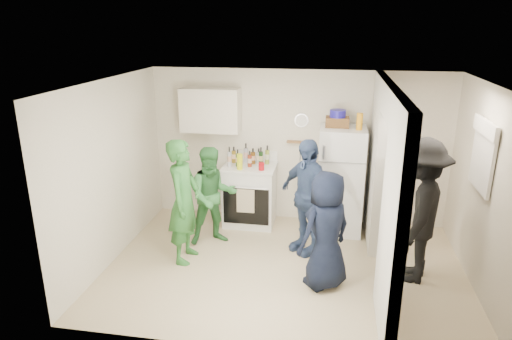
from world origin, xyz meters
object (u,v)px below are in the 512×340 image
Objects in this scene: blue_bowl at (338,113)px; person_navy at (326,231)px; stove at (250,195)px; person_nook at (418,211)px; yellow_cup_stack_top at (360,121)px; person_green_center at (213,196)px; fridge at (341,180)px; person_denim at (307,197)px; wicker_basket at (337,122)px; person_green_left at (184,201)px.

person_navy is at bearing -92.58° from blue_bowl.
stove is 2.77m from person_nook.
yellow_cup_stack_top is 2.42m from person_green_center.
person_denim is (-0.48, -0.79, 0.00)m from fridge.
fridge is 7.01× the size of blue_bowl.
blue_bowl is 1.39m from person_denim.
person_denim is at bearing -113.97° from person_navy.
person_navy is at bearing -53.43° from stove.
wicker_basket is 0.36m from yellow_cup_stack_top.
person_denim is 0.90× the size of person_nook.
person_green_center is at bearing -157.92° from fridge.
person_green_left is 3.06m from person_nook.
yellow_cup_stack_top is 0.16× the size of person_navy.
person_green_left reaches higher than fridge.
blue_bowl reaches higher than wicker_basket.
yellow_cup_stack_top is at bearing 87.39° from person_denim.
person_nook is at bearing -53.72° from fridge.
yellow_cup_stack_top is (0.32, -0.15, 0.05)m from wicker_basket.
stove is 0.59× the size of fridge.
wicker_basket is 1.46× the size of blue_bowl.
yellow_cup_stack_top is at bearing -60.03° from person_green_left.
person_denim is at bearing -114.19° from wicker_basket.
blue_bowl is (0.00, 0.00, 0.13)m from wicker_basket.
person_denim is 1.11× the size of person_navy.
person_nook is at bearing -38.03° from person_green_center.
person_green_left is 1.97m from person_navy.
person_green_center is 1.92m from person_navy.
yellow_cup_stack_top is 1.65m from person_nook.
wicker_basket is 2.59m from person_green_left.
fridge is 6.73× the size of yellow_cup_stack_top.
fridge is (1.44, -0.03, 0.34)m from stove.
person_denim is (0.97, -0.82, 0.34)m from stove.
yellow_cup_stack_top is 0.15× the size of person_denim.
blue_bowl is at bearing -124.45° from person_nook.
person_green_left is at bearing -145.76° from wicker_basket.
wicker_basket is at bearing 108.51° from person_denim.
person_green_center reaches higher than stove.
person_nook reaches higher than fridge.
person_green_left is (-2.11, -1.32, 0.03)m from fridge.
person_nook reaches higher than person_green_center.
blue_bowl reaches higher than person_green_left.
yellow_cup_stack_top is 1.37m from person_denim.
fridge is 1.61m from person_nook.
stove is 1.55m from person_green_left.
person_navy reaches higher than person_green_center.
person_navy is at bearing -55.98° from person_green_center.
person_navy is at bearing -98.20° from person_green_left.
person_nook is (2.40, -1.32, 0.44)m from stove.
person_denim is (-0.70, -0.69, -0.96)m from yellow_cup_stack_top.
wicker_basket reaches higher than person_green_left.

